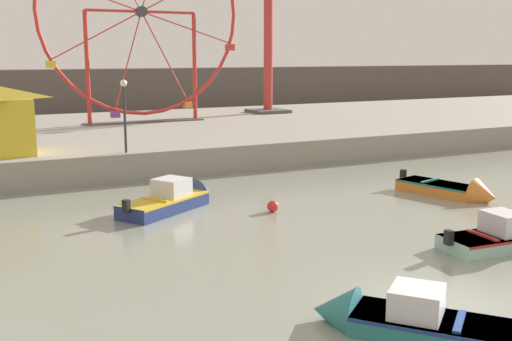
{
  "coord_description": "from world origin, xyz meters",
  "views": [
    {
      "loc": [
        -10.47,
        -10.46,
        5.94
      ],
      "look_at": [
        0.83,
        11.8,
        1.29
      ],
      "focal_mm": 44.16,
      "sensor_mm": 36.0,
      "label": 1
    }
  ],
  "objects_px": {
    "motorboat_teal_painted": "(399,319)",
    "drop_tower_red_tower": "(268,34)",
    "motorboat_navy_blue": "(177,198)",
    "motorboat_seafoam": "(512,236)",
    "mooring_buoy_orange": "(273,206)",
    "ferris_wheel_red_frame": "(141,15)",
    "promenade_lamp_near": "(124,104)",
    "motorboat_orange_hull": "(455,191)"
  },
  "relations": [
    {
      "from": "motorboat_teal_painted",
      "to": "drop_tower_red_tower",
      "type": "height_order",
      "value": "drop_tower_red_tower"
    },
    {
      "from": "motorboat_teal_painted",
      "to": "drop_tower_red_tower",
      "type": "bearing_deg",
      "value": -62.94
    },
    {
      "from": "motorboat_navy_blue",
      "to": "motorboat_seafoam",
      "type": "bearing_deg",
      "value": -82.61
    },
    {
      "from": "drop_tower_red_tower",
      "to": "mooring_buoy_orange",
      "type": "relative_size",
      "value": 27.14
    },
    {
      "from": "motorboat_teal_painted",
      "to": "motorboat_seafoam",
      "type": "distance_m",
      "value": 7.97
    },
    {
      "from": "motorboat_teal_painted",
      "to": "ferris_wheel_red_frame",
      "type": "distance_m",
      "value": 32.58
    },
    {
      "from": "motorboat_teal_painted",
      "to": "promenade_lamp_near",
      "type": "height_order",
      "value": "promenade_lamp_near"
    },
    {
      "from": "ferris_wheel_red_frame",
      "to": "promenade_lamp_near",
      "type": "xyz_separation_m",
      "value": [
        -4.74,
        -12.5,
        -4.81
      ]
    },
    {
      "from": "motorboat_navy_blue",
      "to": "motorboat_teal_painted",
      "type": "bearing_deg",
      "value": -119.62
    },
    {
      "from": "motorboat_teal_painted",
      "to": "motorboat_navy_blue",
      "type": "bearing_deg",
      "value": -37.62
    },
    {
      "from": "ferris_wheel_red_frame",
      "to": "drop_tower_red_tower",
      "type": "distance_m",
      "value": 11.14
    },
    {
      "from": "motorboat_seafoam",
      "to": "motorboat_navy_blue",
      "type": "bearing_deg",
      "value": 132.92
    },
    {
      "from": "drop_tower_red_tower",
      "to": "motorboat_orange_hull",
      "type": "bearing_deg",
      "value": -99.5
    },
    {
      "from": "drop_tower_red_tower",
      "to": "mooring_buoy_orange",
      "type": "xyz_separation_m",
      "value": [
        -12.19,
        -23.33,
        -7.23
      ]
    },
    {
      "from": "drop_tower_red_tower",
      "to": "mooring_buoy_orange",
      "type": "distance_m",
      "value": 27.3
    },
    {
      "from": "ferris_wheel_red_frame",
      "to": "mooring_buoy_orange",
      "type": "xyz_separation_m",
      "value": [
        -1.39,
        -20.78,
        -8.23
      ]
    },
    {
      "from": "motorboat_seafoam",
      "to": "ferris_wheel_red_frame",
      "type": "height_order",
      "value": "ferris_wheel_red_frame"
    },
    {
      "from": "motorboat_seafoam",
      "to": "motorboat_orange_hull",
      "type": "bearing_deg",
      "value": 64.08
    },
    {
      "from": "promenade_lamp_near",
      "to": "mooring_buoy_orange",
      "type": "distance_m",
      "value": 9.57
    },
    {
      "from": "drop_tower_red_tower",
      "to": "promenade_lamp_near",
      "type": "bearing_deg",
      "value": -135.93
    },
    {
      "from": "ferris_wheel_red_frame",
      "to": "motorboat_navy_blue",
      "type": "bearing_deg",
      "value": -103.34
    },
    {
      "from": "ferris_wheel_red_frame",
      "to": "motorboat_seafoam",
      "type": "bearing_deg",
      "value": -83.37
    },
    {
      "from": "motorboat_orange_hull",
      "to": "motorboat_teal_painted",
      "type": "bearing_deg",
      "value": -63.88
    },
    {
      "from": "motorboat_orange_hull",
      "to": "promenade_lamp_near",
      "type": "relative_size",
      "value": 1.36
    },
    {
      "from": "ferris_wheel_red_frame",
      "to": "motorboat_orange_hull",
      "type": "bearing_deg",
      "value": -73.07
    },
    {
      "from": "motorboat_seafoam",
      "to": "ferris_wheel_red_frame",
      "type": "distance_m",
      "value": 29.29
    },
    {
      "from": "motorboat_seafoam",
      "to": "promenade_lamp_near",
      "type": "relative_size",
      "value": 1.26
    },
    {
      "from": "motorboat_seafoam",
      "to": "mooring_buoy_orange",
      "type": "relative_size",
      "value": 9.76
    },
    {
      "from": "motorboat_navy_blue",
      "to": "drop_tower_red_tower",
      "type": "xyz_separation_m",
      "value": [
        15.18,
        20.99,
        7.08
      ]
    },
    {
      "from": "motorboat_teal_painted",
      "to": "motorboat_seafoam",
      "type": "bearing_deg",
      "value": -104.49
    },
    {
      "from": "motorboat_seafoam",
      "to": "promenade_lamp_near",
      "type": "xyz_separation_m",
      "value": [
        -7.98,
        15.45,
        3.31
      ]
    },
    {
      "from": "mooring_buoy_orange",
      "to": "motorboat_seafoam",
      "type": "bearing_deg",
      "value": -57.12
    },
    {
      "from": "motorboat_navy_blue",
      "to": "promenade_lamp_near",
      "type": "distance_m",
      "value": 6.79
    },
    {
      "from": "motorboat_navy_blue",
      "to": "motorboat_orange_hull",
      "type": "xyz_separation_m",
      "value": [
        11.07,
        -3.56,
        -0.12
      ]
    },
    {
      "from": "motorboat_orange_hull",
      "to": "promenade_lamp_near",
      "type": "distance_m",
      "value": 15.25
    },
    {
      "from": "motorboat_navy_blue",
      "to": "motorboat_teal_painted",
      "type": "xyz_separation_m",
      "value": [
        0.39,
        -12.86,
        -0.05
      ]
    },
    {
      "from": "motorboat_navy_blue",
      "to": "motorboat_seafoam",
      "type": "relative_size",
      "value": 1.15
    },
    {
      "from": "motorboat_seafoam",
      "to": "drop_tower_red_tower",
      "type": "bearing_deg",
      "value": 80.28
    },
    {
      "from": "motorboat_orange_hull",
      "to": "mooring_buoy_orange",
      "type": "height_order",
      "value": "motorboat_orange_hull"
    },
    {
      "from": "promenade_lamp_near",
      "to": "drop_tower_red_tower",
      "type": "bearing_deg",
      "value": 44.07
    },
    {
      "from": "ferris_wheel_red_frame",
      "to": "promenade_lamp_near",
      "type": "distance_m",
      "value": 14.2
    },
    {
      "from": "drop_tower_red_tower",
      "to": "promenade_lamp_near",
      "type": "relative_size",
      "value": 3.52
    }
  ]
}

